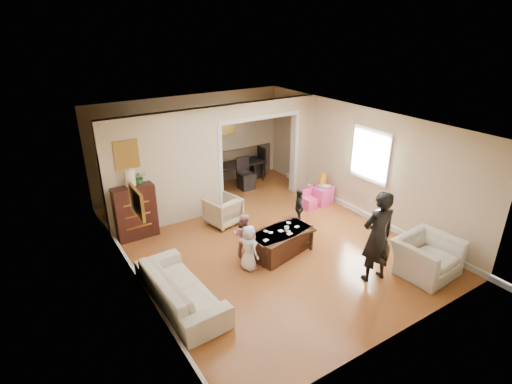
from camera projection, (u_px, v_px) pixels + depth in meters
floor at (261, 239)px, 8.74m from camera, size 7.00×7.00×0.00m
partition_left at (165, 171)px, 8.93m from camera, size 2.75×0.18×2.60m
partition_right at (301, 144)px, 10.83m from camera, size 0.55×0.18×2.60m
partition_header at (259, 108)px, 9.71m from camera, size 2.22×0.18×0.35m
window_pane at (371, 155)px, 9.16m from camera, size 0.03×0.95×1.10m
framed_art_partition at (126, 155)px, 8.23m from camera, size 0.45×0.03×0.55m
framed_art_sofa_wall at (137, 202)px, 6.22m from camera, size 0.03×0.55×0.40m
framed_art_alcove at (227, 124)px, 11.26m from camera, size 0.45×0.03×0.55m
sofa at (181, 288)px, 6.66m from camera, size 0.92×2.13×0.61m
armchair_back at (223, 211)px, 9.30m from camera, size 0.84×0.85×0.65m
armchair_front at (427, 257)px, 7.45m from camera, size 1.15×1.03×0.71m
dresser at (134, 211)px, 8.67m from camera, size 0.87×0.49×1.19m
table_lamp at (130, 177)px, 8.36m from camera, size 0.22×0.22×0.36m
potted_plant at (140, 177)px, 8.48m from camera, size 0.25×0.22×0.28m
coffee_table at (281, 242)px, 8.16m from camera, size 1.42×0.94×0.49m
coffee_cup at (287, 229)px, 8.05m from camera, size 0.12×0.12×0.09m
play_table at (321, 195)px, 10.36m from camera, size 0.56×0.56×0.46m
cereal_box at (323, 179)px, 10.34m from camera, size 0.21×0.10×0.30m
cyan_cup at (320, 187)px, 10.16m from camera, size 0.08×0.08×0.08m
toy_block at (315, 185)px, 10.29m from camera, size 0.10×0.09×0.05m
play_bowl at (326, 187)px, 10.19m from camera, size 0.24×0.24×0.05m
dining_table at (235, 172)px, 11.74m from camera, size 1.75×1.04×0.60m
adult_person at (378, 237)px, 7.08m from camera, size 0.71×0.54×1.75m
child_kneel_a at (249, 248)px, 7.54m from camera, size 0.32×0.46×0.91m
child_kneel_b at (244, 235)px, 7.96m from camera, size 0.54×0.57×0.93m
child_toddler at (299, 207)px, 9.18m from camera, size 0.49×0.55×0.89m
craft_papers at (282, 231)px, 8.08m from camera, size 0.96×0.49×0.00m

